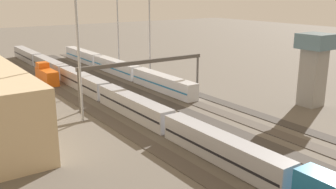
# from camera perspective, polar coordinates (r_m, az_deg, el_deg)

# --- Properties ---
(ground_plane) EXTENTS (400.00, 400.00, 0.00)m
(ground_plane) POSITION_cam_1_polar(r_m,az_deg,el_deg) (83.31, -3.98, -0.66)
(ground_plane) COLOR #60594F
(track_bed_0) EXTENTS (140.00, 2.80, 0.12)m
(track_bed_0) POSITION_cam_1_polar(r_m,az_deg,el_deg) (90.07, 2.86, 0.61)
(track_bed_0) COLOR #3D3833
(track_bed_0) RESTS_ON ground_plane
(track_bed_1) EXTENTS (140.00, 2.80, 0.12)m
(track_bed_1) POSITION_cam_1_polar(r_m,az_deg,el_deg) (87.21, 0.26, 0.14)
(track_bed_1) COLOR #4C443D
(track_bed_1) RESTS_ON ground_plane
(track_bed_2) EXTENTS (140.00, 2.80, 0.12)m
(track_bed_2) POSITION_cam_1_polar(r_m,az_deg,el_deg) (84.54, -2.52, -0.36)
(track_bed_2) COLOR #3D3833
(track_bed_2) RESTS_ON ground_plane
(track_bed_3) EXTENTS (140.00, 2.80, 0.12)m
(track_bed_3) POSITION_cam_1_polar(r_m,az_deg,el_deg) (82.10, -5.48, -0.89)
(track_bed_3) COLOR #4C443D
(track_bed_3) RESTS_ON ground_plane
(track_bed_4) EXTENTS (140.00, 2.80, 0.12)m
(track_bed_4) POSITION_cam_1_polar(r_m,az_deg,el_deg) (79.89, -8.60, -1.44)
(track_bed_4) COLOR #4C443D
(track_bed_4) RESTS_ON ground_plane
(track_bed_5) EXTENTS (140.00, 2.80, 0.12)m
(track_bed_5) POSITION_cam_1_polar(r_m,az_deg,el_deg) (77.94, -11.90, -2.02)
(track_bed_5) COLOR #4C443D
(track_bed_5) RESTS_ON ground_plane
(train_on_track_1) EXTENTS (71.40, 3.06, 3.80)m
(train_on_track_1) POSITION_cam_1_polar(r_m,az_deg,el_deg) (109.39, -7.87, 4.11)
(train_on_track_1) COLOR silver
(train_on_track_1) RESTS_ON ground_plane
(train_on_track_4) EXTENTS (139.00, 3.06, 4.40)m
(train_on_track_4) POSITION_cam_1_polar(r_m,az_deg,el_deg) (83.47, -10.09, 0.63)
(train_on_track_4) COLOR #1E6B9E
(train_on_track_4) RESTS_ON ground_plane
(train_on_track_5) EXTENTS (10.00, 3.00, 5.00)m
(train_on_track_5) POSITION_cam_1_polar(r_m,az_deg,el_deg) (101.41, -17.79, 2.76)
(train_on_track_5) COLOR #D85914
(train_on_track_5) RESTS_ON ground_plane
(light_mast_0) EXTENTS (2.80, 0.70, 30.09)m
(light_mast_0) POSITION_cam_1_polar(r_m,az_deg,el_deg) (108.18, -2.82, 13.13)
(light_mast_0) COLOR #9EA0A5
(light_mast_0) RESTS_ON ground_plane
(light_mast_1) EXTENTS (2.80, 0.70, 28.67)m
(light_mast_1) POSITION_cam_1_polar(r_m,az_deg,el_deg) (67.08, -13.57, 10.90)
(light_mast_1) COLOR #9EA0A5
(light_mast_1) RESTS_ON ground_plane
(light_mast_2) EXTENTS (2.80, 0.70, 25.78)m
(light_mast_2) POSITION_cam_1_polar(r_m,az_deg,el_deg) (123.51, -7.61, 12.17)
(light_mast_2) COLOR #9EA0A5
(light_mast_2) RESTS_ON ground_plane
(signal_gantry) EXTENTS (0.70, 30.00, 8.80)m
(signal_gantry) POSITION_cam_1_polar(r_m,az_deg,el_deg) (80.55, -3.63, 4.33)
(signal_gantry) COLOR #4C4742
(signal_gantry) RESTS_ON ground_plane
(control_tower) EXTENTS (6.00, 6.00, 14.76)m
(control_tower) POSITION_cam_1_polar(r_m,az_deg,el_deg) (81.75, 21.07, 4.23)
(control_tower) COLOR gray
(control_tower) RESTS_ON ground_plane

